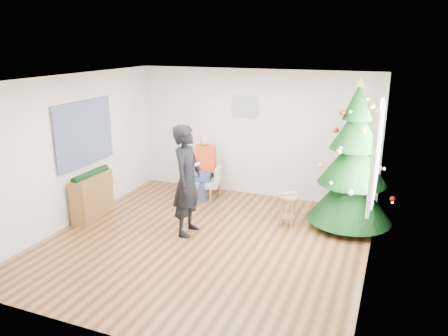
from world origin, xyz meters
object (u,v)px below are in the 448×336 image
at_px(christmas_tree, 353,163).
at_px(stool, 288,210).
at_px(standing_man, 187,181).
at_px(armchair, 204,180).
at_px(console, 92,196).

relative_size(christmas_tree, stool, 4.53).
distance_m(christmas_tree, standing_man, 2.80).
xyz_separation_m(christmas_tree, standing_man, (-2.48, -1.27, -0.23)).
height_order(stool, standing_man, standing_man).
bearing_deg(armchair, standing_man, -88.69).
bearing_deg(console, stool, 8.74).
xyz_separation_m(christmas_tree, console, (-4.41, -1.31, -0.76)).
relative_size(stool, armchair, 0.58).
bearing_deg(christmas_tree, armchair, 171.02).
bearing_deg(standing_man, console, 88.36).
distance_m(armchair, console, 2.28).
relative_size(armchair, standing_man, 0.53).
relative_size(christmas_tree, standing_man, 1.39).
xyz_separation_m(standing_man, console, (-1.92, -0.04, -0.53)).
distance_m(stool, armchair, 2.16).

